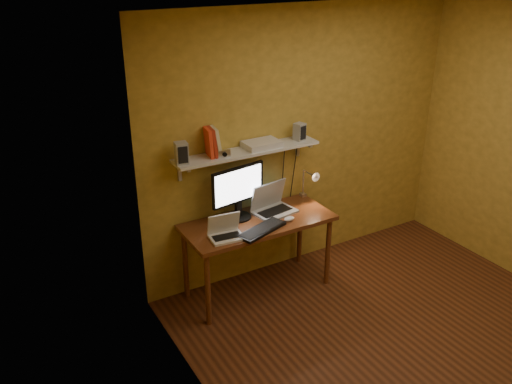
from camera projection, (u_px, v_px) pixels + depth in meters
room at (425, 201)px, 4.04m from camera, size 3.44×3.24×2.64m
desk at (258, 229)px, 4.99m from camera, size 1.40×0.60×0.75m
wall_shelf at (247, 152)px, 4.86m from camera, size 1.40×0.25×0.21m
monitor at (238, 190)px, 4.89m from camera, size 0.55×0.27×0.50m
laptop at (272, 204)px, 5.10m from camera, size 0.42×0.34×0.28m
netbook at (225, 231)px, 4.65m from camera, size 0.31×0.24×0.21m
keyboard at (262, 230)px, 4.76m from camera, size 0.51×0.31×0.03m
mouse at (289, 219)px, 4.94m from camera, size 0.11×0.08×0.04m
desk_lamp at (310, 181)px, 5.27m from camera, size 0.09×0.23×0.38m
speaker_left at (181, 153)px, 4.51m from camera, size 0.12×0.12×0.18m
speaker_right at (299, 132)px, 5.07m from camera, size 0.11×0.11×0.16m
books at (212, 142)px, 4.66m from camera, size 0.15×0.18×0.25m
shelf_camera at (224, 154)px, 4.66m from camera, size 0.11×0.06×0.07m
router at (262, 144)px, 4.91m from camera, size 0.33×0.22×0.06m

